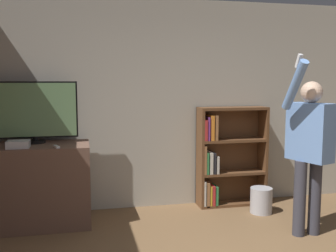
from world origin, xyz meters
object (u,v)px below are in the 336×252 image
at_px(television, 35,111).
at_px(game_console, 18,144).
at_px(bookshelf, 224,158).
at_px(waste_bin, 261,200).
at_px(person, 310,143).

relative_size(television, game_console, 4.13).
height_order(bookshelf, waste_bin, bookshelf).
distance_m(bookshelf, waste_bin, 0.72).
bearing_deg(bookshelf, person, -67.02).
relative_size(game_console, waste_bin, 0.73).
xyz_separation_m(bookshelf, person, (0.50, -1.18, 0.37)).
distance_m(television, waste_bin, 2.96).
bearing_deg(person, bookshelf, -177.48).
bearing_deg(waste_bin, game_console, 179.91).
distance_m(bookshelf, person, 1.34).
xyz_separation_m(bookshelf, waste_bin, (0.34, -0.42, -0.47)).
bearing_deg(person, waste_bin, 171.47).
distance_m(television, person, 3.08).
relative_size(game_console, person, 0.12).
height_order(game_console, bookshelf, bookshelf).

